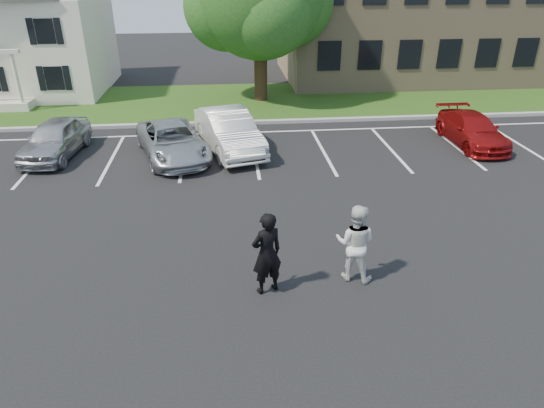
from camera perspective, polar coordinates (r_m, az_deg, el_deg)
The scene contains 12 objects.
ground_plane at distance 12.42m, azimuth 0.46°, elevation -7.23°, with size 90.00×90.00×0.00m, color black.
curb at distance 23.30m, azimuth -2.73°, elevation 9.58°, with size 40.00×0.30×0.15m, color gray.
grass_strip at distance 27.15m, azimuth -3.23°, elevation 11.99°, with size 44.00×8.00×0.08m, color #284819.
stall_lines at distance 20.56m, azimuth 1.69°, elevation 7.02°, with size 34.00×5.36×0.01m.
house at distance 32.61m, azimuth -28.61°, elevation 18.26°, with size 10.30×9.22×7.60m.
office_building at distance 35.71m, azimuth 20.76°, elevation 20.71°, with size 22.40×10.40×8.30m.
man_black_suit at distance 10.99m, azimuth -0.62°, elevation -5.84°, with size 0.75×0.49×2.05m, color black.
man_white_shirt at distance 11.63m, azimuth 9.75°, elevation -4.53°, with size 0.95×0.74×1.96m, color silver.
car_silver_west at distance 20.89m, azimuth -24.17°, elevation 7.03°, with size 1.68×4.17×1.42m, color #ADADB2.
car_silver_minivan at distance 19.35m, azimuth -11.63°, elevation 7.25°, with size 2.20×4.77×1.32m, color #AAADB2.
car_white_sedan at distance 19.73m, azimuth -5.11°, elevation 8.53°, with size 1.71×4.90×1.61m, color silver.
car_red_compact at distance 22.04m, azimuth 22.47°, elevation 8.06°, with size 1.75×4.31×1.25m, color maroon.
Camera 1 is at (-1.13, -10.24, 6.94)m, focal length 32.00 mm.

